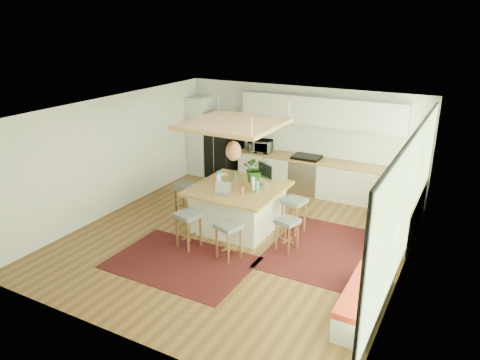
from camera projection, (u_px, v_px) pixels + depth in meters
The scene contains 37 objects.
floor at pixel (237, 238), 9.49m from camera, with size 7.00×7.00×0.00m, color #573819.
ceiling at pixel (237, 110), 8.58m from camera, with size 7.00×7.00×0.00m, color white.
wall_back at pixel (301, 138), 11.93m from camera, with size 6.50×6.50×0.00m, color silver.
wall_front at pixel (112, 253), 6.14m from camera, with size 6.50×6.50×0.00m, color silver.
wall_left at pixel (114, 155), 10.49m from camera, with size 7.00×7.00×0.00m, color silver.
wall_right at pixel (408, 208), 7.58m from camera, with size 7.00×7.00×0.00m, color silver.
window_wall at pixel (406, 205), 7.58m from camera, with size 0.10×6.20×2.60m, color black, non-canonical shape.
pantry at pixel (200, 136), 13.06m from camera, with size 0.55×0.60×2.25m, color silver.
back_counter_base at pixel (315, 178), 11.73m from camera, with size 4.20×0.60×0.88m, color silver.
back_counter_top at pixel (316, 161), 11.57m from camera, with size 4.24×0.64×0.05m, color olive.
backsplash at pixel (321, 141), 11.67m from camera, with size 4.20×0.02×0.80m, color white.
upper_cabinets at pixel (321, 111), 11.27m from camera, with size 4.20×0.34×0.70m, color silver.
range at pixel (306, 174), 11.82m from camera, with size 0.76×0.62×1.00m, color #A5A5AA, non-canonical shape.
right_counter_base at pixel (403, 212), 9.69m from camera, with size 0.60×2.50×0.88m, color silver.
right_counter_top at pixel (405, 192), 9.53m from camera, with size 0.64×2.54×0.05m, color olive.
window_bench at pixel (366, 296), 7.10m from camera, with size 0.52×2.00×0.50m, color silver, non-canonical shape.
ceiling_panel at pixel (233, 137), 9.26m from camera, with size 1.86×1.86×0.80m, color olive, non-canonical shape.
rug_near at pixel (181, 262), 8.55m from camera, with size 2.60×1.80×0.01m, color black.
rug_right at pixel (319, 249), 9.06m from camera, with size 1.80×2.60×0.01m, color black.
fridge at pixel (224, 146), 12.76m from camera, with size 0.92×0.72×1.85m, color black, non-canonical shape.
island at pixel (238, 207), 9.86m from camera, with size 1.85×1.85×0.93m, color olive, non-canonical shape.
stool_near_left at pixel (189, 230), 9.04m from camera, with size 0.44×0.44×0.74m, color #505758, non-canonical shape.
stool_near_right at pixel (229, 241), 8.60m from camera, with size 0.42×0.42×0.72m, color #505758, non-canonical shape.
stool_right_front at pixel (287, 234), 8.90m from camera, with size 0.40×0.40×0.67m, color #505758, non-canonical shape.
stool_right_back at pixel (293, 217), 9.65m from camera, with size 0.45×0.45×0.76m, color #505758, non-canonical shape.
stool_left_side at pixel (187, 202), 10.43m from camera, with size 0.46×0.46×0.79m, color #505758, non-canonical shape.
laptop at pixel (222, 189), 9.29m from camera, with size 0.33×0.35×0.25m, color #A5A5AA, non-canonical shape.
monitor at pixel (266, 173), 9.77m from camera, with size 0.53×0.19×0.49m, color #A5A5AA, non-canonical shape.
microwave at pixel (261, 145), 12.16m from camera, with size 0.60×0.33×0.41m, color #A5A5AA.
island_plant at pixel (255, 171), 9.97m from camera, with size 0.55×0.61×0.47m, color #1E4C19.
island_bowl at pixel (224, 175), 10.35m from camera, with size 0.20×0.20×0.05m, color white.
island_bottle_0 at pixel (218, 177), 10.00m from camera, with size 0.07×0.07×0.19m, color #37ACDE.
island_bottle_1 at pixel (218, 182), 9.73m from camera, with size 0.07×0.07×0.19m, color white.
island_bottle_2 at pixel (242, 189), 9.31m from camera, with size 0.07×0.07×0.19m, color #974232.
island_bottle_3 at pixel (254, 185), 9.56m from camera, with size 0.07×0.07×0.19m, color white.
island_bottle_4 at pixel (236, 178), 9.97m from camera, with size 0.07×0.07×0.19m, color #447253.
island_bottle_5 at pixel (257, 188), 9.37m from camera, with size 0.07×0.07×0.19m, color #37ACDE.
Camera 1 is at (4.10, -7.46, 4.37)m, focal length 34.07 mm.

